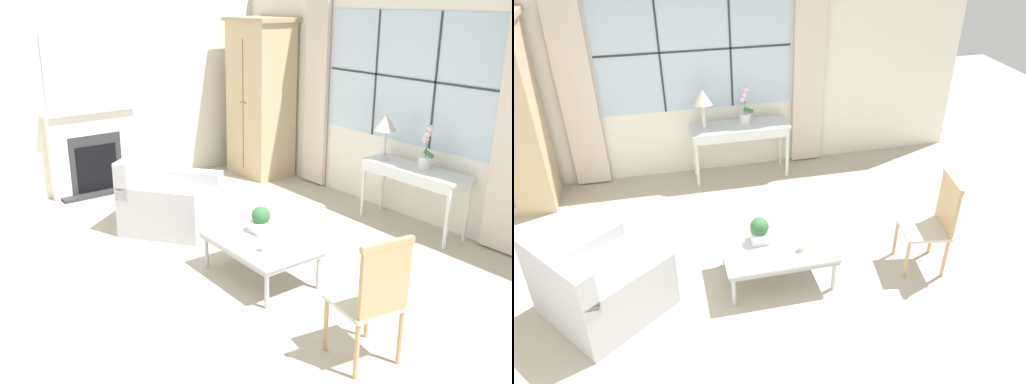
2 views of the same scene
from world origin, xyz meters
TOP-DOWN VIEW (x-y plane):
  - ground_plane at (0.00, 0.00)m, footprint 14.00×14.00m
  - wall_back_windowed at (0.00, 3.02)m, footprint 7.20×0.14m
  - console_table at (0.47, 2.73)m, footprint 1.26×0.43m
  - table_lamp at (0.02, 2.71)m, footprint 0.25×0.25m
  - potted_orchid at (0.55, 2.78)m, footprint 0.18×0.14m
  - armchair_upholstered at (-1.22, 0.53)m, footprint 1.31×1.31m
  - side_chair_wooden at (1.97, 0.42)m, footprint 0.51×0.51m
  - coffee_table at (0.43, 0.60)m, footprint 1.06×0.69m
  - potted_plant_small at (0.28, 0.71)m, footprint 0.18×0.18m
  - pillar_candle at (0.66, 0.49)m, footprint 0.10×0.10m

SIDE VIEW (x-z plane):
  - ground_plane at x=0.00m, z-range 0.00..0.00m
  - armchair_upholstered at x=-1.22m, z-range -0.14..0.70m
  - coffee_table at x=0.43m, z-range 0.15..0.53m
  - pillar_candle at x=0.66m, z-range 0.37..0.52m
  - potted_plant_small at x=0.28m, z-range 0.38..0.65m
  - side_chair_wooden at x=1.97m, z-range 0.06..1.08m
  - console_table at x=0.47m, z-range 0.27..0.99m
  - potted_orchid at x=0.55m, z-range 0.65..1.15m
  - table_lamp at x=0.02m, z-range 0.86..1.40m
  - wall_back_windowed at x=0.00m, z-range 0.00..2.80m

